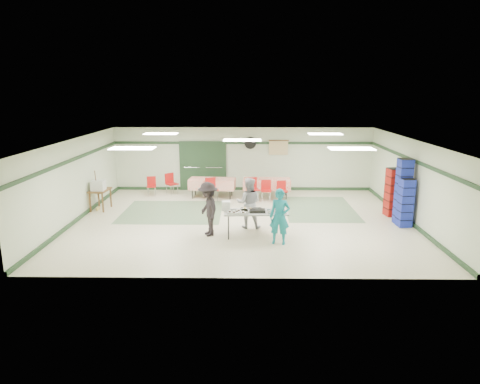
{
  "coord_description": "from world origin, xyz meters",
  "views": [
    {
      "loc": [
        0.13,
        -13.65,
        4.24
      ],
      "look_at": [
        -0.07,
        -0.3,
        1.05
      ],
      "focal_mm": 32.0,
      "sensor_mm": 36.0,
      "label": 1
    }
  ],
  "objects_px": {
    "dining_table_b": "(212,183)",
    "crate_stack_blue_b": "(403,192)",
    "crate_stack_blue_a": "(405,203)",
    "chair_d": "(211,187)",
    "chair_b": "(252,187)",
    "chair_a": "(266,188)",
    "serving_table": "(256,213)",
    "chair_loose_a": "(171,182)",
    "dining_table_a": "(267,184)",
    "chair_c": "(282,189)",
    "printer_table": "(100,192)",
    "crate_stack_red": "(393,192)",
    "office_printer": "(98,185)",
    "volunteer_teal": "(280,217)",
    "volunteer_grey": "(249,203)",
    "broom": "(97,190)",
    "chair_loose_b": "(151,184)",
    "volunteer_dark": "(208,209)"
  },
  "relations": [
    {
      "from": "volunteer_grey",
      "to": "dining_table_a",
      "type": "xyz_separation_m",
      "value": [
        0.75,
        3.91,
        -0.23
      ]
    },
    {
      "from": "serving_table",
      "to": "chair_a",
      "type": "height_order",
      "value": "chair_a"
    },
    {
      "from": "office_printer",
      "to": "serving_table",
      "type": "bearing_deg",
      "value": -25.1
    },
    {
      "from": "printer_table",
      "to": "dining_table_a",
      "type": "bearing_deg",
      "value": 21.76
    },
    {
      "from": "chair_c",
      "to": "printer_table",
      "type": "height_order",
      "value": "chair_c"
    },
    {
      "from": "dining_table_b",
      "to": "chair_loose_b",
      "type": "xyz_separation_m",
      "value": [
        -2.52,
        0.27,
        -0.1
      ]
    },
    {
      "from": "printer_table",
      "to": "chair_a",
      "type": "bearing_deg",
      "value": 16.87
    },
    {
      "from": "chair_loose_b",
      "to": "printer_table",
      "type": "relative_size",
      "value": 0.83
    },
    {
      "from": "dining_table_b",
      "to": "office_printer",
      "type": "height_order",
      "value": "office_printer"
    },
    {
      "from": "serving_table",
      "to": "chair_loose_a",
      "type": "xyz_separation_m",
      "value": [
        -3.42,
        5.17,
        -0.17
      ]
    },
    {
      "from": "chair_d",
      "to": "broom",
      "type": "xyz_separation_m",
      "value": [
        -3.99,
        -1.38,
        0.19
      ]
    },
    {
      "from": "chair_loose_b",
      "to": "volunteer_dark",
      "type": "bearing_deg",
      "value": -70.17
    },
    {
      "from": "volunteer_dark",
      "to": "crate_stack_blue_b",
      "type": "xyz_separation_m",
      "value": [
        6.14,
        1.19,
        0.26
      ]
    },
    {
      "from": "chair_b",
      "to": "chair_d",
      "type": "relative_size",
      "value": 1.01
    },
    {
      "from": "dining_table_a",
      "to": "printer_table",
      "type": "xyz_separation_m",
      "value": [
        -6.11,
        -1.89,
        0.07
      ]
    },
    {
      "from": "volunteer_grey",
      "to": "volunteer_dark",
      "type": "distance_m",
      "value": 1.42
    },
    {
      "from": "chair_d",
      "to": "broom",
      "type": "bearing_deg",
      "value": 179.08
    },
    {
      "from": "serving_table",
      "to": "chair_c",
      "type": "xyz_separation_m",
      "value": [
        1.1,
        4.13,
        -0.23
      ]
    },
    {
      "from": "chair_a",
      "to": "dining_table_b",
      "type": "bearing_deg",
      "value": 165.1
    },
    {
      "from": "serving_table",
      "to": "volunteer_teal",
      "type": "bearing_deg",
      "value": -47.11
    },
    {
      "from": "crate_stack_red",
      "to": "printer_table",
      "type": "distance_m",
      "value": 10.32
    },
    {
      "from": "serving_table",
      "to": "volunteer_grey",
      "type": "xyz_separation_m",
      "value": [
        -0.21,
        0.8,
        0.08
      ]
    },
    {
      "from": "volunteer_grey",
      "to": "dining_table_a",
      "type": "relative_size",
      "value": 0.84
    },
    {
      "from": "serving_table",
      "to": "dining_table_a",
      "type": "relative_size",
      "value": 1.01
    },
    {
      "from": "chair_c",
      "to": "broom",
      "type": "bearing_deg",
      "value": -179.95
    },
    {
      "from": "volunteer_dark",
      "to": "printer_table",
      "type": "xyz_separation_m",
      "value": [
        -4.16,
        2.76,
        -0.17
      ]
    },
    {
      "from": "dining_table_a",
      "to": "dining_table_b",
      "type": "height_order",
      "value": "same"
    },
    {
      "from": "serving_table",
      "to": "volunteer_dark",
      "type": "relative_size",
      "value": 1.18
    },
    {
      "from": "dining_table_b",
      "to": "crate_stack_blue_b",
      "type": "xyz_separation_m",
      "value": [
        6.39,
        -3.46,
        0.5
      ]
    },
    {
      "from": "dining_table_b",
      "to": "chair_loose_a",
      "type": "height_order",
      "value": "chair_loose_a"
    },
    {
      "from": "volunteer_teal",
      "to": "office_printer",
      "type": "height_order",
      "value": "volunteer_teal"
    },
    {
      "from": "chair_d",
      "to": "chair_b",
      "type": "bearing_deg",
      "value": -19.97
    },
    {
      "from": "volunteer_grey",
      "to": "office_printer",
      "type": "relative_size",
      "value": 3.54
    },
    {
      "from": "crate_stack_blue_b",
      "to": "broom",
      "type": "distance_m",
      "value": 10.49
    },
    {
      "from": "crate_stack_blue_a",
      "to": "crate_stack_blue_b",
      "type": "height_order",
      "value": "crate_stack_blue_b"
    },
    {
      "from": "crate_stack_blue_b",
      "to": "chair_c",
      "type": "bearing_deg",
      "value": 141.51
    },
    {
      "from": "volunteer_teal",
      "to": "printer_table",
      "type": "xyz_separation_m",
      "value": [
        -6.22,
        3.46,
        -0.15
      ]
    },
    {
      "from": "chair_c",
      "to": "chair_d",
      "type": "xyz_separation_m",
      "value": [
        -2.75,
        0.01,
        0.07
      ]
    },
    {
      "from": "dining_table_b",
      "to": "chair_c",
      "type": "distance_m",
      "value": 2.82
    },
    {
      "from": "volunteer_grey",
      "to": "chair_loose_b",
      "type": "relative_size",
      "value": 2.05
    },
    {
      "from": "volunteer_grey",
      "to": "dining_table_b",
      "type": "xyz_separation_m",
      "value": [
        -1.45,
        3.91,
        -0.23
      ]
    },
    {
      "from": "volunteer_dark",
      "to": "chair_loose_b",
      "type": "xyz_separation_m",
      "value": [
        -2.77,
        4.93,
        -0.34
      ]
    },
    {
      "from": "crate_stack_blue_a",
      "to": "broom",
      "type": "relative_size",
      "value": 1.08
    },
    {
      "from": "dining_table_a",
      "to": "chair_b",
      "type": "bearing_deg",
      "value": -134.27
    },
    {
      "from": "dining_table_b",
      "to": "chair_b",
      "type": "height_order",
      "value": "chair_b"
    },
    {
      "from": "chair_b",
      "to": "crate_stack_red",
      "type": "xyz_separation_m",
      "value": [
        4.77,
        -1.97,
        0.27
      ]
    },
    {
      "from": "chair_b",
      "to": "crate_stack_blue_b",
      "type": "distance_m",
      "value": 5.61
    },
    {
      "from": "chair_a",
      "to": "chair_loose_a",
      "type": "xyz_separation_m",
      "value": [
        -3.91,
        1.03,
        0.04
      ]
    },
    {
      "from": "chair_a",
      "to": "chair_b",
      "type": "relative_size",
      "value": 0.91
    },
    {
      "from": "volunteer_teal",
      "to": "crate_stack_red",
      "type": "distance_m",
      "value": 4.96
    }
  ]
}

